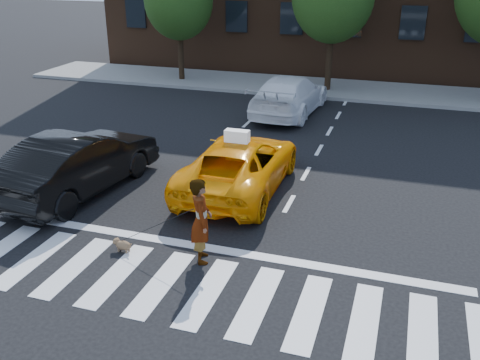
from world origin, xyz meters
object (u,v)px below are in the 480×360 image
object	(u,v)px
taxi	(239,164)
white_suv	(289,95)
dog	(122,245)
black_sedan	(79,163)
woman	(201,221)

from	to	relation	value
taxi	white_suv	bearing A→B (deg)	-87.22
taxi	dog	bearing A→B (deg)	70.72
black_sedan	dog	size ratio (longest dim) A/B	10.06
taxi	woman	size ratio (longest dim) A/B	2.76
black_sedan	white_suv	bearing A→B (deg)	-104.97
white_suv	dog	distance (m)	12.01
woman	dog	world-z (taller)	woman
black_sedan	white_suv	world-z (taller)	black_sedan
white_suv	woman	bearing A→B (deg)	97.61
black_sedan	woman	distance (m)	5.07
dog	white_suv	bearing A→B (deg)	92.20
taxi	dog	world-z (taller)	taxi
taxi	white_suv	world-z (taller)	white_suv
black_sedan	dog	bearing A→B (deg)	142.71
woman	taxi	bearing A→B (deg)	-18.42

